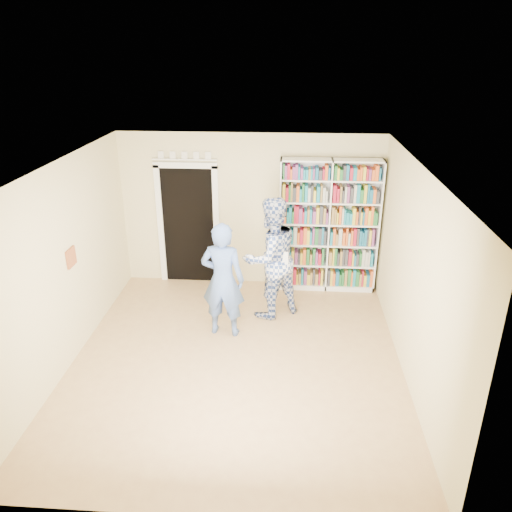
# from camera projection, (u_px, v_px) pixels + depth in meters

# --- Properties ---
(floor) EXTENTS (5.00, 5.00, 0.00)m
(floor) POSITION_uv_depth(u_px,v_px,m) (237.00, 360.00, 6.91)
(floor) COLOR #AC8053
(floor) RESTS_ON ground
(ceiling) EXTENTS (5.00, 5.00, 0.00)m
(ceiling) POSITION_uv_depth(u_px,v_px,m) (233.00, 168.00, 5.84)
(ceiling) COLOR white
(ceiling) RESTS_ON wall_back
(wall_back) EXTENTS (4.50, 0.00, 4.50)m
(wall_back) POSITION_uv_depth(u_px,v_px,m) (250.00, 211.00, 8.67)
(wall_back) COLOR beige
(wall_back) RESTS_ON floor
(wall_left) EXTENTS (0.00, 5.00, 5.00)m
(wall_left) POSITION_uv_depth(u_px,v_px,m) (64.00, 267.00, 6.52)
(wall_left) COLOR beige
(wall_left) RESTS_ON floor
(wall_right) EXTENTS (0.00, 5.00, 5.00)m
(wall_right) POSITION_uv_depth(u_px,v_px,m) (414.00, 277.00, 6.23)
(wall_right) COLOR beige
(wall_right) RESTS_ON floor
(bookshelf) EXTENTS (1.69, 0.32, 2.32)m
(bookshelf) POSITION_uv_depth(u_px,v_px,m) (329.00, 226.00, 8.51)
(bookshelf) COLOR white
(bookshelf) RESTS_ON floor
(doorway) EXTENTS (1.10, 0.08, 2.43)m
(doorway) POSITION_uv_depth(u_px,v_px,m) (188.00, 220.00, 8.78)
(doorway) COLOR black
(doorway) RESTS_ON floor
(wall_art) EXTENTS (0.03, 0.25, 0.25)m
(wall_art) POSITION_uv_depth(u_px,v_px,m) (71.00, 257.00, 6.68)
(wall_art) COLOR brown
(wall_art) RESTS_ON wall_left
(man_blue) EXTENTS (0.68, 0.49, 1.76)m
(man_blue) POSITION_uv_depth(u_px,v_px,m) (223.00, 280.00, 7.23)
(man_blue) COLOR #4E6CAE
(man_blue) RESTS_ON floor
(man_plaid) EXTENTS (1.20, 1.15, 1.95)m
(man_plaid) POSITION_uv_depth(u_px,v_px,m) (271.00, 258.00, 7.72)
(man_plaid) COLOR navy
(man_plaid) RESTS_ON floor
(paper_sheet) EXTENTS (0.22, 0.03, 0.30)m
(paper_sheet) POSITION_uv_depth(u_px,v_px,m) (281.00, 261.00, 7.50)
(paper_sheet) COLOR white
(paper_sheet) RESTS_ON man_plaid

